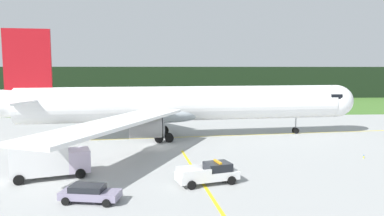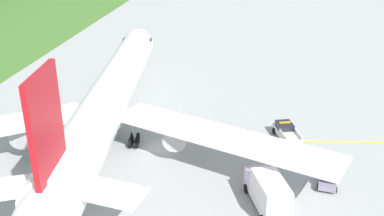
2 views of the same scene
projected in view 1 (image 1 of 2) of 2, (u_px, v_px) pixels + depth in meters
The scene contains 11 objects.
ground at pixel (157, 147), 45.58m from camera, with size 320.00×320.00×0.00m, color #9DA09F.
grass_verge at pixel (163, 105), 98.10m from camera, with size 320.00×45.83×0.04m, color #42702B.
distant_tree_line at pixel (164, 83), 121.60m from camera, with size 288.00×5.43×10.69m, color black.
taxiway_centerline_main at pixel (184, 137), 52.38m from camera, with size 73.36×0.30×0.01m, color yellow.
taxiway_centerline_spur at pixel (211, 196), 28.02m from camera, with size 31.83×0.30×0.01m, color yellow.
airliner at pixel (178, 104), 51.70m from camera, with size 55.19×50.62×15.22m.
ops_pickup_truck at pixel (210, 173), 31.03m from camera, with size 5.71×3.40×1.94m.
catering_truck at pixel (48, 159), 32.44m from camera, with size 7.15×4.44×3.53m.
staff_car at pixel (90, 193), 26.70m from camera, with size 4.64×2.57×1.30m.
apron_cone at pixel (217, 165), 35.82m from camera, with size 0.47×0.47×0.60m.
taxiway_edge_light_east at pixel (364, 156), 39.83m from camera, with size 0.12×0.12×0.40m.
Camera 1 is at (1.47, -44.96, 9.89)m, focal length 33.47 mm.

